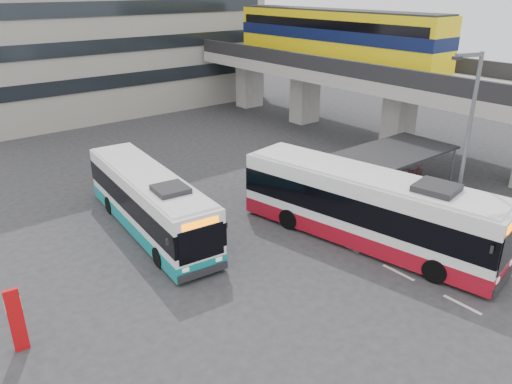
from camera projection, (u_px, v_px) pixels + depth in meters
ground at (308, 263)px, 22.29m from camera, size 120.00×120.00×0.00m
viaduct at (346, 56)px, 39.43m from camera, size 8.00×32.00×9.68m
bike_shelter at (379, 174)px, 28.82m from camera, size 10.00×4.00×2.54m
road_markings at (398, 272)px, 21.57m from camera, size 0.15×7.60×0.01m
bus_main at (366, 208)px, 23.55m from camera, size 5.07×13.00×3.76m
bus_teal at (150, 202)px, 24.75m from camera, size 3.45×11.31×3.29m
pedestrian at (202, 238)px, 22.51m from camera, size 0.46×0.69×1.84m
lamp_post at (465, 141)px, 22.12m from camera, size 1.53×0.63×8.95m
sign_totem_mid at (16, 319)px, 16.60m from camera, size 0.52×0.20×2.40m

